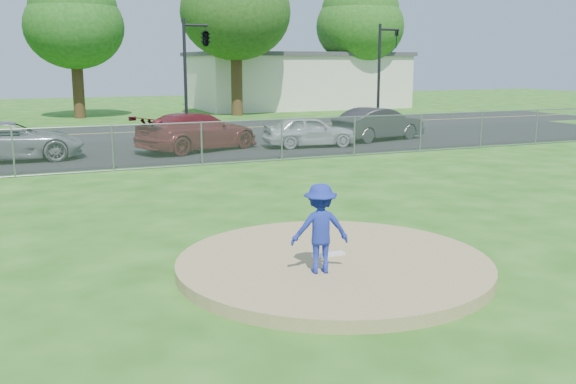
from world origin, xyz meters
The scene contains 16 objects.
ground centered at (0.00, 10.00, 0.00)m, with size 120.00×120.00×0.00m, color #1F5813.
pitchers_mound centered at (0.00, 0.00, 0.10)m, with size 5.40×5.40×0.20m, color #998354.
pitching_rubber centered at (0.00, 0.20, 0.22)m, with size 0.60×0.15×0.04m, color white.
chain_link_fence centered at (0.00, 12.00, 0.75)m, with size 40.00×0.06×1.50m, color gray.
parking_lot centered at (0.00, 16.50, 0.01)m, with size 50.00×8.00×0.01m, color black.
street centered at (0.00, 24.00, 0.00)m, with size 60.00×7.00×0.01m, color black.
commercial_building centered at (16.00, 38.00, 2.16)m, with size 16.40×9.40×4.30m.
tree_center centered at (-1.00, 34.00, 6.47)m, with size 6.16×6.16×9.84m.
tree_far_right centered at (20.00, 35.00, 7.06)m, with size 6.72×6.72×10.74m.
traffic_signal_center centered at (3.97, 22.00, 4.61)m, with size 1.42×2.48×5.60m.
traffic_signal_right centered at (14.24, 22.00, 3.36)m, with size 1.28×0.20×5.60m.
pitcher centered at (-0.52, -0.54, 0.92)m, with size 0.93×0.54×1.44m, color #1C2B9C.
parked_car_gray centered at (-5.09, 15.80, 0.72)m, with size 2.35×5.10×1.42m, color gray.
parked_car_darkred centered at (1.91, 15.83, 0.78)m, with size 2.14×5.28×1.53m, color maroon.
parked_car_pearl centered at (6.56, 15.14, 0.67)m, with size 1.57×3.89×1.33m, color silver.
parked_car_charcoal centered at (10.50, 16.06, 0.75)m, with size 1.57×4.50×1.48m, color #28282B.
Camera 1 is at (-4.85, -9.43, 3.51)m, focal length 40.00 mm.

